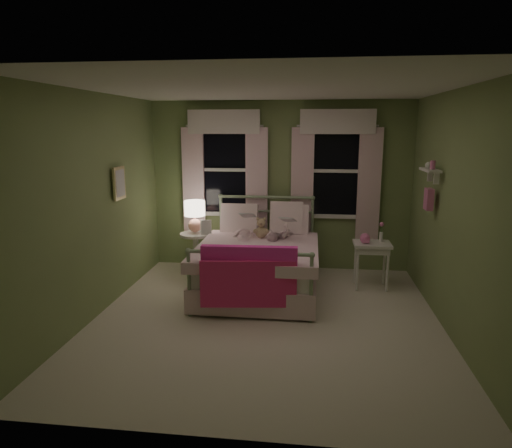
# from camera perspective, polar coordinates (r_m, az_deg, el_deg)

# --- Properties ---
(room_shell) EXTENTS (4.20, 4.20, 4.20)m
(room_shell) POSITION_cam_1_polar(r_m,az_deg,el_deg) (5.05, 1.27, 1.75)
(room_shell) COLOR beige
(room_shell) RESTS_ON ground
(bed) EXTENTS (1.58, 2.04, 1.18)m
(bed) POSITION_cam_1_polar(r_m,az_deg,el_deg) (6.24, 0.43, -4.97)
(bed) COLOR white
(bed) RESTS_ON ground
(pink_throw) EXTENTS (1.10, 0.23, 0.71)m
(pink_throw) POSITION_cam_1_polar(r_m,az_deg,el_deg) (5.21, -0.91, -5.74)
(pink_throw) COLOR #FD31AD
(pink_throw) RESTS_ON bed
(child_left) EXTENTS (0.32, 0.23, 0.82)m
(child_left) POSITION_cam_1_polar(r_m,az_deg,el_deg) (6.55, -1.61, 1.27)
(child_left) COLOR #F7D1DD
(child_left) RESTS_ON bed
(child_right) EXTENTS (0.45, 0.41, 0.76)m
(child_right) POSITION_cam_1_polar(r_m,az_deg,el_deg) (6.50, 3.28, 0.90)
(child_right) COLOR #F7D1DD
(child_right) RESTS_ON bed
(book_left) EXTENTS (0.21, 0.13, 0.26)m
(book_left) POSITION_cam_1_polar(r_m,az_deg,el_deg) (6.31, -1.95, 0.71)
(book_left) COLOR beige
(book_left) RESTS_ON child_left
(book_right) EXTENTS (0.22, 0.15, 0.26)m
(book_right) POSITION_cam_1_polar(r_m,az_deg,el_deg) (6.26, 3.12, 0.20)
(book_right) COLOR beige
(book_right) RESTS_ON child_right
(teddy_bear) EXTENTS (0.23, 0.18, 0.30)m
(teddy_bear) POSITION_cam_1_polar(r_m,az_deg,el_deg) (6.40, 0.67, -0.69)
(teddy_bear) COLOR tan
(teddy_bear) RESTS_ON bed
(nightstand_left) EXTENTS (0.46, 0.46, 0.65)m
(nightstand_left) POSITION_cam_1_polar(r_m,az_deg,el_deg) (6.91, -7.54, -3.02)
(nightstand_left) COLOR white
(nightstand_left) RESTS_ON ground
(table_lamp) EXTENTS (0.30, 0.30, 0.47)m
(table_lamp) POSITION_cam_1_polar(r_m,az_deg,el_deg) (6.79, -7.66, 1.34)
(table_lamp) COLOR #ED9F8C
(table_lamp) RESTS_ON nightstand_left
(book_nightstand) EXTENTS (0.18, 0.23, 0.02)m
(book_nightstand) POSITION_cam_1_polar(r_m,az_deg,el_deg) (6.75, -6.94, -1.27)
(book_nightstand) COLOR beige
(book_nightstand) RESTS_ON nightstand_left
(nightstand_right) EXTENTS (0.50, 0.40, 0.64)m
(nightstand_right) POSITION_cam_1_polar(r_m,az_deg,el_deg) (6.47, 14.29, -3.13)
(nightstand_right) COLOR white
(nightstand_right) RESTS_ON ground
(pink_toy) EXTENTS (0.14, 0.19, 0.14)m
(pink_toy) POSITION_cam_1_polar(r_m,az_deg,el_deg) (6.42, 13.48, -1.76)
(pink_toy) COLOR pink
(pink_toy) RESTS_ON nightstand_right
(bud_vase) EXTENTS (0.06, 0.06, 0.28)m
(bud_vase) POSITION_cam_1_polar(r_m,az_deg,el_deg) (6.48, 15.40, -0.99)
(bud_vase) COLOR white
(bud_vase) RESTS_ON nightstand_right
(window_left) EXTENTS (1.34, 0.13, 1.96)m
(window_left) POSITION_cam_1_polar(r_m,az_deg,el_deg) (7.13, -3.93, 7.34)
(window_left) COLOR black
(window_left) RESTS_ON room_shell
(window_right) EXTENTS (1.34, 0.13, 1.96)m
(window_right) POSITION_cam_1_polar(r_m,az_deg,el_deg) (7.01, 9.96, 7.11)
(window_right) COLOR black
(window_right) RESTS_ON room_shell
(wall_shelf) EXTENTS (0.15, 0.50, 0.60)m
(wall_shelf) POSITION_cam_1_polar(r_m,az_deg,el_deg) (5.86, 20.89, 4.60)
(wall_shelf) COLOR white
(wall_shelf) RESTS_ON room_shell
(framed_picture) EXTENTS (0.03, 0.32, 0.42)m
(framed_picture) POSITION_cam_1_polar(r_m,az_deg,el_deg) (6.10, -16.72, 4.92)
(framed_picture) COLOR beige
(framed_picture) RESTS_ON room_shell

